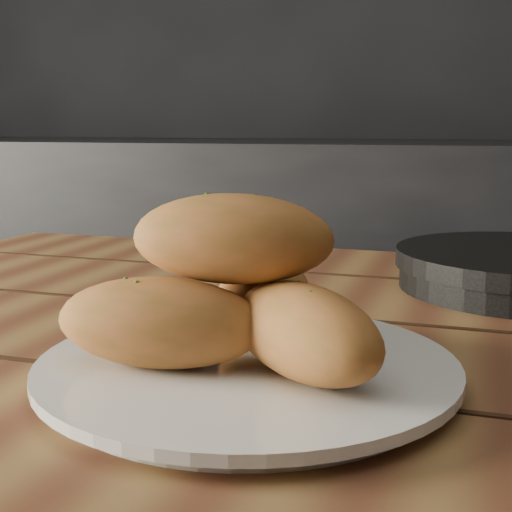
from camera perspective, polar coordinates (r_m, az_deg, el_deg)
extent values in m
cube|color=black|center=(1.65, 9.88, -6.77)|extent=(2.80, 0.60, 0.90)
cube|color=brown|center=(0.59, 15.60, -10.10)|extent=(1.47, 0.98, 0.04)
cylinder|color=brown|center=(1.26, -16.98, -17.32)|extent=(0.07, 0.07, 0.71)
cylinder|color=silver|center=(0.52, -0.69, -9.50)|extent=(0.27, 0.27, 0.01)
cylinder|color=silver|center=(0.52, -0.69, -8.67)|extent=(0.30, 0.30, 0.01)
ellipsoid|color=#B86333|center=(0.50, -7.69, -5.29)|extent=(0.15, 0.08, 0.06)
ellipsoid|color=#B86333|center=(0.47, 3.86, -6.05)|extent=(0.15, 0.14, 0.06)
ellipsoid|color=#B86333|center=(0.56, 0.57, -3.49)|extent=(0.07, 0.14, 0.06)
ellipsoid|color=#B86333|center=(0.49, -1.94, 1.39)|extent=(0.15, 0.08, 0.06)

